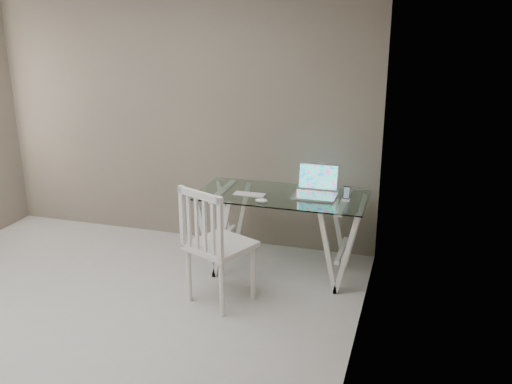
{
  "coord_description": "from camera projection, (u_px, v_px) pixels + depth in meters",
  "views": [
    {
      "loc": [
        2.36,
        -2.98,
        2.33
      ],
      "look_at": [
        1.05,
        1.38,
        0.85
      ],
      "focal_mm": 40.0,
      "sensor_mm": 36.0,
      "label": 1
    }
  ],
  "objects": [
    {
      "name": "keyboard",
      "position": [
        249.0,
        194.0,
        5.04
      ],
      "size": [
        0.3,
        0.13,
        0.01
      ],
      "primitive_type": "cube",
      "color": "silver",
      "rests_on": "desk"
    },
    {
      "name": "desk",
      "position": [
        281.0,
        233.0,
        5.16
      ],
      "size": [
        1.5,
        0.7,
        0.75
      ],
      "color": "silver",
      "rests_on": "ground"
    },
    {
      "name": "mouse",
      "position": [
        261.0,
        200.0,
        4.84
      ],
      "size": [
        0.11,
        0.06,
        0.03
      ],
      "primitive_type": "ellipsoid",
      "color": "white",
      "rests_on": "desk"
    },
    {
      "name": "phone_dock",
      "position": [
        346.0,
        197.0,
        4.88
      ],
      "size": [
        0.07,
        0.07,
        0.12
      ],
      "color": "white",
      "rests_on": "desk"
    },
    {
      "name": "chair",
      "position": [
        213.0,
        241.0,
        4.53
      ],
      "size": [
        0.61,
        0.61,
        1.01
      ],
      "rotation": [
        0.0,
        0.0,
        -0.41
      ],
      "color": "silver",
      "rests_on": "ground"
    },
    {
      "name": "room",
      "position": [
        25.0,
        109.0,
        3.58
      ],
      "size": [
        4.5,
        4.52,
        2.71
      ],
      "color": "#AAA8A3",
      "rests_on": "ground"
    },
    {
      "name": "laptop",
      "position": [
        316.0,
        188.0,
        5.03
      ],
      "size": [
        0.38,
        0.31,
        0.27
      ],
      "color": "silver",
      "rests_on": "desk"
    }
  ]
}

